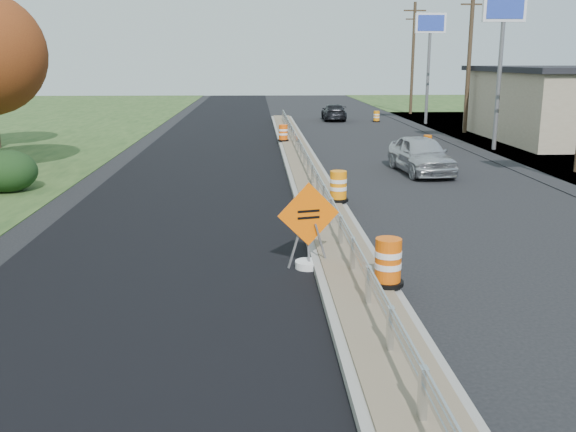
{
  "coord_description": "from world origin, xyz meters",
  "views": [
    {
      "loc": [
        -2.05,
        -17.2,
        4.65
      ],
      "look_at": [
        -1.33,
        -2.69,
        1.1
      ],
      "focal_mm": 40.0,
      "sensor_mm": 36.0,
      "label": 1
    }
  ],
  "objects_px": {
    "barrel_median_mid": "(338,187)",
    "caution_sign": "(308,247)",
    "barrel_median_near": "(388,263)",
    "barrel_shoulder_mid": "(427,143)",
    "barrel_median_far": "(283,133)",
    "barrel_shoulder_far": "(376,117)",
    "car_silver": "(421,155)",
    "car_dark_far": "(334,112)"
  },
  "relations": [
    {
      "from": "barrel_median_mid",
      "to": "barrel_median_far",
      "type": "xyz_separation_m",
      "value": [
        -1.1,
        15.73,
        -0.03
      ]
    },
    {
      "from": "barrel_median_far",
      "to": "barrel_median_near",
      "type": "bearing_deg",
      "value": -87.34
    },
    {
      "from": "barrel_median_near",
      "to": "barrel_median_mid",
      "type": "xyz_separation_m",
      "value": [
        0.0,
        7.91,
        0.0
      ]
    },
    {
      "from": "car_dark_far",
      "to": "barrel_shoulder_far",
      "type": "bearing_deg",
      "value": 156.47
    },
    {
      "from": "caution_sign",
      "to": "barrel_median_near",
      "type": "distance_m",
      "value": 2.34
    },
    {
      "from": "barrel_median_far",
      "to": "car_silver",
      "type": "relative_size",
      "value": 0.2
    },
    {
      "from": "barrel_median_near",
      "to": "car_silver",
      "type": "bearing_deg",
      "value": 73.25
    },
    {
      "from": "caution_sign",
      "to": "car_dark_far",
      "type": "distance_m",
      "value": 37.12
    },
    {
      "from": "barrel_median_mid",
      "to": "barrel_median_far",
      "type": "distance_m",
      "value": 15.77
    },
    {
      "from": "barrel_median_mid",
      "to": "car_dark_far",
      "type": "relative_size",
      "value": 0.22
    },
    {
      "from": "barrel_median_far",
      "to": "car_dark_far",
      "type": "height_order",
      "value": "car_dark_far"
    },
    {
      "from": "barrel_median_mid",
      "to": "car_silver",
      "type": "height_order",
      "value": "car_silver"
    },
    {
      "from": "barrel_median_mid",
      "to": "car_silver",
      "type": "bearing_deg",
      "value": 55.89
    },
    {
      "from": "car_dark_far",
      "to": "caution_sign",
      "type": "bearing_deg",
      "value": 84.31
    },
    {
      "from": "car_silver",
      "to": "barrel_median_far",
      "type": "bearing_deg",
      "value": 115.04
    },
    {
      "from": "barrel_shoulder_far",
      "to": "car_silver",
      "type": "height_order",
      "value": "car_silver"
    },
    {
      "from": "caution_sign",
      "to": "barrel_median_near",
      "type": "xyz_separation_m",
      "value": [
        1.45,
        -1.82,
        0.18
      ]
    },
    {
      "from": "barrel_median_far",
      "to": "barrel_shoulder_far",
      "type": "height_order",
      "value": "barrel_median_far"
    },
    {
      "from": "barrel_median_far",
      "to": "barrel_shoulder_far",
      "type": "bearing_deg",
      "value": 60.08
    },
    {
      "from": "caution_sign",
      "to": "car_dark_far",
      "type": "bearing_deg",
      "value": 68.16
    },
    {
      "from": "caution_sign",
      "to": "car_dark_far",
      "type": "height_order",
      "value": "caution_sign"
    },
    {
      "from": "barrel_median_near",
      "to": "barrel_median_far",
      "type": "xyz_separation_m",
      "value": [
        -1.1,
        23.65,
        -0.03
      ]
    },
    {
      "from": "barrel_shoulder_mid",
      "to": "car_silver",
      "type": "distance_m",
      "value": 7.42
    },
    {
      "from": "caution_sign",
      "to": "barrel_shoulder_mid",
      "type": "height_order",
      "value": "caution_sign"
    },
    {
      "from": "barrel_shoulder_mid",
      "to": "barrel_shoulder_far",
      "type": "height_order",
      "value": "barrel_shoulder_far"
    },
    {
      "from": "barrel_shoulder_mid",
      "to": "barrel_shoulder_far",
      "type": "distance_m",
      "value": 15.78
    },
    {
      "from": "barrel_shoulder_far",
      "to": "car_silver",
      "type": "distance_m",
      "value": 23.0
    },
    {
      "from": "barrel_shoulder_mid",
      "to": "barrel_median_far",
      "type": "bearing_deg",
      "value": 162.93
    },
    {
      "from": "barrel_median_mid",
      "to": "caution_sign",
      "type": "bearing_deg",
      "value": -103.39
    },
    {
      "from": "barrel_median_mid",
      "to": "car_silver",
      "type": "relative_size",
      "value": 0.21
    },
    {
      "from": "barrel_median_mid",
      "to": "barrel_shoulder_far",
      "type": "distance_m",
      "value": 29.95
    },
    {
      "from": "car_silver",
      "to": "car_dark_far",
      "type": "relative_size",
      "value": 1.06
    },
    {
      "from": "barrel_median_mid",
      "to": "car_silver",
      "type": "distance_m",
      "value": 7.64
    },
    {
      "from": "barrel_shoulder_far",
      "to": "barrel_median_far",
      "type": "bearing_deg",
      "value": -119.92
    },
    {
      "from": "caution_sign",
      "to": "car_silver",
      "type": "bearing_deg",
      "value": 51.07
    },
    {
      "from": "car_silver",
      "to": "barrel_median_mid",
      "type": "bearing_deg",
      "value": -128.86
    },
    {
      "from": "barrel_shoulder_mid",
      "to": "barrel_median_mid",
      "type": "bearing_deg",
      "value": -115.68
    },
    {
      "from": "barrel_median_mid",
      "to": "barrel_shoulder_mid",
      "type": "distance_m",
      "value": 14.89
    },
    {
      "from": "barrel_median_near",
      "to": "car_dark_far",
      "type": "bearing_deg",
      "value": 84.78
    },
    {
      "from": "barrel_median_near",
      "to": "barrel_median_mid",
      "type": "relative_size",
      "value": 0.99
    },
    {
      "from": "caution_sign",
      "to": "barrel_median_mid",
      "type": "bearing_deg",
      "value": 62.47
    },
    {
      "from": "barrel_median_near",
      "to": "barrel_shoulder_mid",
      "type": "bearing_deg",
      "value": 73.17
    }
  ]
}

